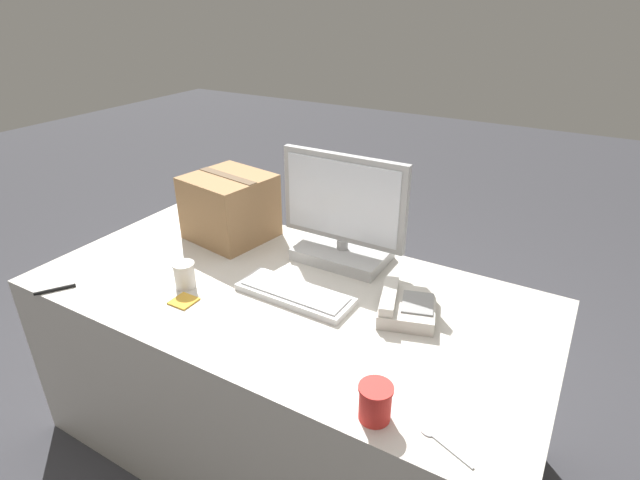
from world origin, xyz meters
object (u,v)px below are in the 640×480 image
at_px(desk_phone, 405,307).
at_px(paper_cup_left, 185,275).
at_px(paper_cup_right, 375,402).
at_px(sticky_note_pad, 184,301).
at_px(cardboard_box, 230,207).
at_px(keyboard, 295,293).
at_px(spoon, 437,439).
at_px(pen_marker, 55,289).
at_px(monitor, 343,221).

distance_m(desk_phone, paper_cup_left, 0.77).
bearing_deg(desk_phone, paper_cup_right, -94.68).
distance_m(desk_phone, sticky_note_pad, 0.74).
distance_m(desk_phone, cardboard_box, 0.87).
bearing_deg(keyboard, paper_cup_left, -158.22).
bearing_deg(paper_cup_left, desk_phone, 17.61).
xyz_separation_m(paper_cup_right, spoon, (0.16, 0.01, -0.05)).
relative_size(desk_phone, pen_marker, 2.12).
bearing_deg(paper_cup_left, spoon, -11.79).
distance_m(monitor, paper_cup_right, 0.82).
relative_size(paper_cup_right, sticky_note_pad, 1.25).
bearing_deg(spoon, sticky_note_pad, 13.61).
height_order(paper_cup_left, sticky_note_pad, paper_cup_left).
height_order(paper_cup_left, paper_cup_right, paper_cup_right).
distance_m(desk_phone, paper_cup_right, 0.46).
bearing_deg(desk_phone, keyboard, 177.43).
xyz_separation_m(spoon, pen_marker, (-1.36, -0.05, 0.00)).
distance_m(monitor, keyboard, 0.35).
bearing_deg(monitor, pen_marker, -136.86).
xyz_separation_m(desk_phone, spoon, (0.25, -0.44, -0.03)).
relative_size(paper_cup_right, pen_marker, 0.82).
xyz_separation_m(monitor, cardboard_box, (-0.50, -0.05, -0.03)).
xyz_separation_m(desk_phone, cardboard_box, (-0.85, 0.17, 0.11)).
height_order(desk_phone, pen_marker, desk_phone).
relative_size(monitor, paper_cup_right, 5.08).
relative_size(spoon, cardboard_box, 0.41).
bearing_deg(paper_cup_right, desk_phone, 102.35).
bearing_deg(sticky_note_pad, keyboard, 35.02).
relative_size(desk_phone, spoon, 1.73).
bearing_deg(pen_marker, desk_phone, -33.95).
bearing_deg(sticky_note_pad, paper_cup_left, 129.14).
relative_size(keyboard, paper_cup_right, 4.21).
distance_m(monitor, desk_phone, 0.44).
bearing_deg(monitor, keyboard, -92.35).
relative_size(keyboard, pen_marker, 3.48).
distance_m(monitor, cardboard_box, 0.50).
xyz_separation_m(keyboard, sticky_note_pad, (-0.31, -0.21, -0.01)).
bearing_deg(spoon, paper_cup_left, 9.80).
bearing_deg(sticky_note_pad, desk_phone, 24.73).
distance_m(keyboard, desk_phone, 0.37).
distance_m(paper_cup_left, sticky_note_pad, 0.11).
distance_m(keyboard, pen_marker, 0.84).
bearing_deg(paper_cup_left, monitor, 50.12).
bearing_deg(desk_phone, cardboard_box, 151.66).
distance_m(paper_cup_right, spoon, 0.16).
bearing_deg(keyboard, sticky_note_pad, -143.82).
bearing_deg(paper_cup_left, paper_cup_right, -14.64).
bearing_deg(paper_cup_right, paper_cup_left, 165.36).
relative_size(paper_cup_left, sticky_note_pad, 1.19).
bearing_deg(desk_phone, pen_marker, -173.39).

